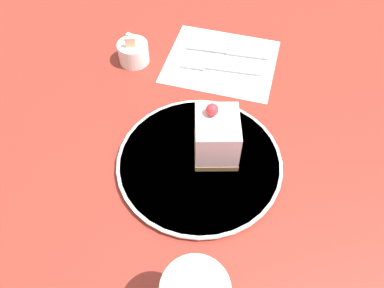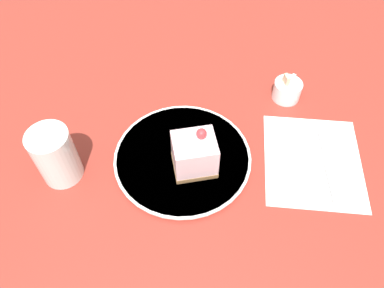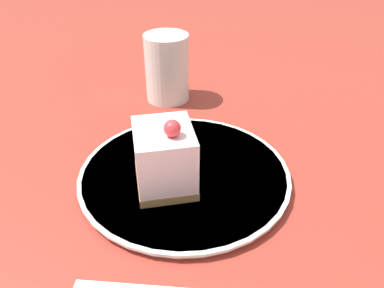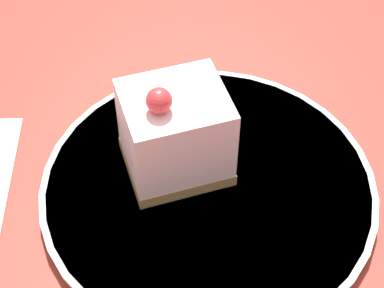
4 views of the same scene
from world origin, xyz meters
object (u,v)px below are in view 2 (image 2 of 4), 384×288
(cake_slice, at_px, (195,154))
(plate, at_px, (184,158))
(sugar_bowl, at_px, (287,90))
(fork, at_px, (299,154))
(drinking_glass, at_px, (56,156))
(knife, at_px, (329,170))

(cake_slice, bearing_deg, plate, 120.95)
(cake_slice, height_order, sugar_bowl, cake_slice)
(fork, distance_m, drinking_glass, 0.48)
(knife, bearing_deg, cake_slice, -179.91)
(cake_slice, relative_size, fork, 0.60)
(plate, height_order, cake_slice, cake_slice)
(plate, distance_m, fork, 0.24)
(plate, xyz_separation_m, drinking_glass, (-0.24, -0.04, 0.05))
(cake_slice, xyz_separation_m, fork, (0.21, 0.04, -0.05))
(knife, xyz_separation_m, drinking_glass, (-0.53, -0.03, 0.05))
(fork, distance_m, knife, 0.07)
(fork, relative_size, drinking_glass, 1.39)
(cake_slice, distance_m, fork, 0.22)
(cake_slice, xyz_separation_m, knife, (0.27, 0.01, -0.05))
(fork, bearing_deg, sugar_bowl, 91.70)
(fork, bearing_deg, drinking_glass, -174.01)
(plate, bearing_deg, knife, -2.66)
(fork, bearing_deg, cake_slice, -170.22)
(plate, relative_size, fork, 1.69)
(plate, bearing_deg, sugar_bowl, 40.08)
(cake_slice, bearing_deg, fork, -1.58)
(fork, height_order, drinking_glass, drinking_glass)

